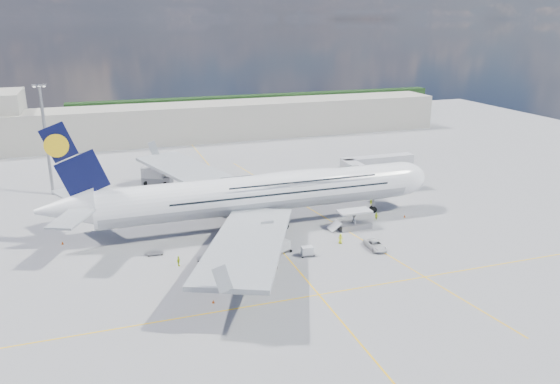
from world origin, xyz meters
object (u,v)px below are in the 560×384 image
object	(u,v)px
cargo_loader	(353,222)
baggage_tug	(217,261)
dolly_back	(155,253)
crew_nose	(371,201)
cone_wing_left_outer	(142,198)
dolly_nose_near	(283,246)
cone_wing_right_outer	(213,301)
catering_truck_inner	(173,204)
crew_van	(341,239)
dolly_row_a	(209,265)
cone_nose	(405,216)
service_van	(375,245)
crew_wing	(178,261)
light_mast	(46,139)
cone_tail	(62,243)
crew_tug	(270,264)
jet_bridge	(370,166)
cone_wing_left_inner	(232,197)
airliner	(261,193)
cone_wing_right_inner	(239,252)
dolly_nose_far	(307,251)
catering_truck_outer	(157,177)
dolly_row_b	(206,259)
crew_loader	(376,216)
dolly_row_c	(231,276)

from	to	relation	value
cargo_loader	baggage_tug	distance (m)	30.06
dolly_back	crew_nose	size ratio (longest dim) A/B	1.60
crew_nose	cone_wing_left_outer	distance (m)	51.82
dolly_nose_near	cone_wing_right_outer	bearing A→B (deg)	-162.75
catering_truck_inner	crew_nose	world-z (taller)	catering_truck_inner
crew_van	dolly_row_a	bearing A→B (deg)	47.69
cargo_loader	cone_nose	distance (m)	13.08
service_van	cargo_loader	bearing A→B (deg)	87.96
service_van	crew_wing	xyz separation A→B (m)	(-34.29, 4.30, 0.12)
light_mast	dolly_nose_near	distance (m)	63.99
dolly_nose_near	cone_tail	distance (m)	40.27
crew_tug	cone_wing_right_outer	size ratio (longest dim) A/B	3.69
catering_truck_inner	service_van	xyz separation A→B (m)	(31.27, -31.08, -1.22)
service_van	cone_wing_left_outer	bearing A→B (deg)	132.58
dolly_row_a	dolly_back	world-z (taller)	dolly_row_a
cone_wing_right_outer	cone_wing_left_outer	bearing A→B (deg)	95.67
jet_bridge	light_mast	size ratio (longest dim) A/B	0.74
cone_wing_left_inner	cone_wing_left_outer	distance (m)	20.64
airliner	jet_bridge	world-z (taller)	airliner
cone_tail	crew_nose	bearing A→B (deg)	1.17
airliner	jet_bridge	bearing A→B (deg)	20.31
dolly_row_a	cone_wing_left_inner	xyz separation A→B (m)	(12.61, 34.27, -0.14)
crew_tug	cone_wing_right_inner	distance (m)	8.46
dolly_back	crew_van	world-z (taller)	crew_van
jet_bridge	cargo_loader	xyz separation A→B (m)	(-12.99, -18.04, -5.60)
catering_truck_inner	cone_wing_right_outer	distance (m)	40.87
crew_nose	baggage_tug	bearing A→B (deg)	-168.08
dolly_nose_far	catering_truck_inner	world-z (taller)	catering_truck_inner
dolly_row_a	crew_wing	bearing A→B (deg)	151.57
dolly_row_a	catering_truck_outer	size ratio (longest dim) A/B	0.42
dolly_row_a	cone_tail	xyz separation A→B (m)	(-23.24, 18.10, -0.09)
dolly_row_b	baggage_tug	world-z (taller)	baggage_tug
dolly_nose_far	service_van	bearing A→B (deg)	-1.16
baggage_tug	crew_loader	size ratio (longest dim) A/B	1.81
crew_van	cone_wing_right_inner	distance (m)	18.83
dolly_nose_far	crew_loader	world-z (taller)	same
catering_truck_inner	crew_nose	bearing A→B (deg)	-31.45
dolly_nose_far	dolly_back	bearing A→B (deg)	164.30
dolly_row_b	crew_nose	world-z (taller)	crew_nose
light_mast	cone_nose	bearing A→B (deg)	-29.85
crew_wing	cone_wing_left_outer	xyz separation A→B (m)	(-2.42, 38.54, -0.65)
light_mast	cone_tail	world-z (taller)	light_mast
catering_truck_outer	crew_nose	world-z (taller)	catering_truck_outer
dolly_nose_near	baggage_tug	xyz separation A→B (m)	(-12.13, -1.91, -0.30)
dolly_back	cone_nose	size ratio (longest dim) A/B	5.73
dolly_nose_near	catering_truck_outer	bearing A→B (deg)	83.51
cargo_loader	crew_van	xyz separation A→B (m)	(-5.58, -6.22, -0.29)
dolly_row_a	dolly_row_c	world-z (taller)	dolly_row_c
dolly_nose_near	crew_nose	world-z (taller)	dolly_nose_near
dolly_back	dolly_nose_near	bearing A→B (deg)	-10.76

